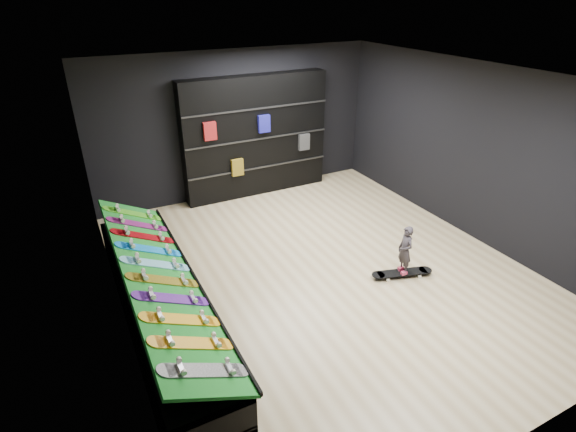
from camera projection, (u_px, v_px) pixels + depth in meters
name	position (u px, v px, depth m)	size (l,w,h in m)	color
floor	(321.00, 270.00, 7.20)	(6.00, 7.00, 0.01)	#C8B387
ceiling	(329.00, 78.00, 5.84)	(6.00, 7.00, 0.01)	white
wall_back	(237.00, 125.00, 9.29)	(6.00, 0.02, 3.00)	black
wall_front	(543.00, 330.00, 3.75)	(6.00, 0.02, 3.00)	black
wall_left	(108.00, 229.00, 5.30)	(0.02, 7.00, 3.00)	black
wall_right	(473.00, 153.00, 7.74)	(0.02, 7.00, 3.00)	black
display_rack	(160.00, 303.00, 6.05)	(0.90, 4.50, 0.50)	black
turf_ramp	(159.00, 274.00, 5.86)	(1.00, 4.50, 0.04)	#106619
back_shelving	(256.00, 137.00, 9.40)	(3.13, 0.37, 2.51)	black
floor_skateboard	(402.00, 274.00, 7.02)	(0.98, 0.22, 0.09)	black
child	(404.00, 259.00, 6.89)	(0.18, 0.13, 0.48)	black
display_board_0	(205.00, 370.00, 4.35)	(0.98, 0.22, 0.09)	black
display_board_1	(192.00, 343.00, 4.69)	(0.98, 0.22, 0.09)	orange
display_board_2	(181.00, 319.00, 5.02)	(0.98, 0.22, 0.09)	yellow
display_board_3	(172.00, 298.00, 5.35)	(0.98, 0.22, 0.09)	purple
display_board_4	(164.00, 280.00, 5.69)	(0.98, 0.22, 0.09)	yellow
display_board_5	(156.00, 264.00, 6.02)	(0.98, 0.22, 0.09)	#0CB2E5
display_board_6	(149.00, 249.00, 6.36)	(0.98, 0.22, 0.09)	blue
display_board_7	(143.00, 236.00, 6.69)	(0.98, 0.22, 0.09)	red
display_board_8	(138.00, 224.00, 7.02)	(0.98, 0.22, 0.09)	#2626BF
display_board_9	(133.00, 213.00, 7.36)	(0.98, 0.22, 0.09)	green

